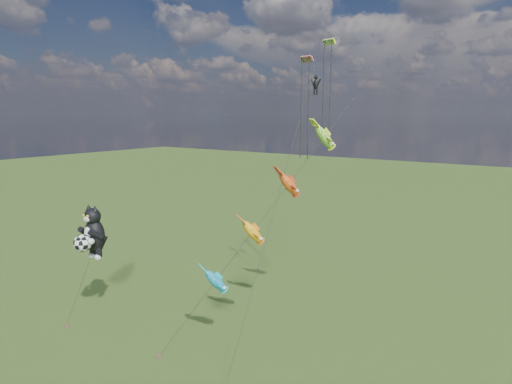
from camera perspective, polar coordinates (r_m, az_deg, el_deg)
The scene contains 4 objects.
ground at distance 40.29m, azimuth -21.74°, elevation -16.82°, with size 300.00×300.00×0.00m, color #213E0F.
cat_kite_rig at distance 39.74m, azimuth -21.10°, elevation -5.17°, with size 2.22×4.06×10.26m.
fish_windsock_rig at distance 32.79m, azimuth 1.91°, elevation -2.26°, with size 9.59×12.90×19.18m.
parafoil_rig at distance 37.32m, azimuth 7.76°, elevation 13.49°, with size 2.64×17.42×26.86m.
Camera 1 is at (30.59, -19.19, 17.88)m, focal length 30.00 mm.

